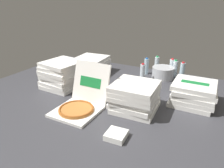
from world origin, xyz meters
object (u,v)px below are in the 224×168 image
(water_bottle_1, at_px, (172,67))
(water_bottle_4, at_px, (143,72))
(water_bottle_2, at_px, (157,64))
(pizza_stack_center_near, at_px, (92,65))
(pizza_stack_left_mid, at_px, (135,97))
(ice_bucket, at_px, (163,73))
(napkin_pile, at_px, (116,135))
(open_pizza_box, at_px, (81,102))
(pizza_stack_center_far, at_px, (194,93))
(water_bottle_3, at_px, (146,66))
(water_bottle_0, at_px, (175,69))
(pizza_stack_right_near, at_px, (62,74))
(water_bottle_5, at_px, (182,71))

(water_bottle_1, distance_m, water_bottle_4, 0.49)
(water_bottle_1, bearing_deg, water_bottle_4, -124.59)
(water_bottle_2, bearing_deg, pizza_stack_center_near, -150.43)
(pizza_stack_center_near, height_order, pizza_stack_left_mid, pizza_stack_left_mid)
(pizza_stack_left_mid, relative_size, water_bottle_4, 1.96)
(water_bottle_1, height_order, water_bottle_2, same)
(ice_bucket, height_order, napkin_pile, ice_bucket)
(open_pizza_box, relative_size, napkin_pile, 3.47)
(ice_bucket, bearing_deg, pizza_stack_center_far, -50.67)
(napkin_pile, bearing_deg, water_bottle_3, 100.81)
(pizza_stack_left_mid, height_order, water_bottle_1, pizza_stack_left_mid)
(open_pizza_box, relative_size, pizza_stack_left_mid, 1.17)
(pizza_stack_center_near, distance_m, napkin_pile, 1.55)
(pizza_stack_left_mid, bearing_deg, water_bottle_0, 82.85)
(pizza_stack_left_mid, distance_m, water_bottle_4, 0.77)
(pizza_stack_center_near, distance_m, pizza_stack_left_mid, 1.18)
(open_pizza_box, height_order, napkin_pile, open_pizza_box)
(pizza_stack_left_mid, relative_size, pizza_stack_right_near, 0.99)
(water_bottle_5, bearing_deg, water_bottle_0, 151.50)
(water_bottle_0, xyz_separation_m, water_bottle_3, (-0.38, -0.08, 0.00))
(pizza_stack_center_far, distance_m, water_bottle_3, 0.95)
(water_bottle_0, height_order, water_bottle_3, same)
(water_bottle_3, xyz_separation_m, napkin_pile, (0.29, -1.49, -0.09))
(water_bottle_2, distance_m, napkin_pile, 1.66)
(open_pizza_box, distance_m, water_bottle_1, 1.49)
(open_pizza_box, distance_m, water_bottle_5, 1.46)
(water_bottle_0, relative_size, water_bottle_1, 1.00)
(pizza_stack_center_far, relative_size, water_bottle_0, 1.89)
(open_pizza_box, bearing_deg, water_bottle_4, 75.38)
(pizza_stack_left_mid, relative_size, water_bottle_3, 1.96)
(water_bottle_3, bearing_deg, ice_bucket, -15.11)
(open_pizza_box, distance_m, napkin_pile, 0.56)
(pizza_stack_center_near, distance_m, pizza_stack_right_near, 0.60)
(ice_bucket, bearing_deg, water_bottle_3, 164.89)
(pizza_stack_right_near, bearing_deg, water_bottle_5, 37.55)
(pizza_stack_left_mid, height_order, water_bottle_4, pizza_stack_left_mid)
(open_pizza_box, xyz_separation_m, water_bottle_2, (0.32, 1.41, 0.03))
(water_bottle_5, bearing_deg, pizza_stack_left_mid, -103.04)
(napkin_pile, bearing_deg, pizza_stack_left_mid, 95.51)
(water_bottle_2, xyz_separation_m, water_bottle_5, (0.38, -0.13, 0.00))
(ice_bucket, xyz_separation_m, water_bottle_1, (0.06, 0.20, 0.03))
(pizza_stack_center_far, distance_m, water_bottle_5, 0.70)
(open_pizza_box, relative_size, water_bottle_0, 2.31)
(pizza_stack_center_near, height_order, water_bottle_3, water_bottle_3)
(pizza_stack_center_far, bearing_deg, water_bottle_3, 138.62)
(open_pizza_box, height_order, water_bottle_4, open_pizza_box)
(water_bottle_0, height_order, water_bottle_2, same)
(pizza_stack_center_far, height_order, pizza_stack_center_near, pizza_stack_center_far)
(pizza_stack_right_near, distance_m, water_bottle_3, 1.16)
(water_bottle_5, relative_size, napkin_pile, 1.50)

